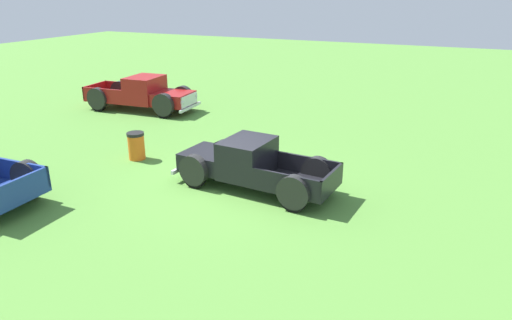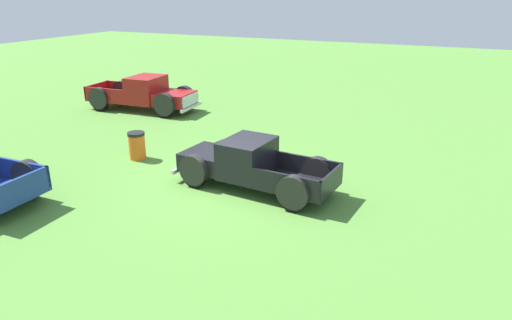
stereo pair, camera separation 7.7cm
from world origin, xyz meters
name	(u,v)px [view 2 (the right image)]	position (x,y,z in m)	size (l,w,h in m)	color
ground_plane	(237,188)	(0.00, 0.00, 0.00)	(80.00, 80.00, 0.00)	#548C38
pickup_truck_foreground	(246,164)	(0.21, -0.19, 0.70)	(2.22, 4.94, 1.47)	black
pickup_truck_behind_left	(148,94)	(6.45, 8.07, 0.78)	(2.45, 5.51, 1.64)	maroon
trash_can	(137,145)	(0.78, 4.26, 0.48)	(0.59, 0.59, 0.95)	orange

